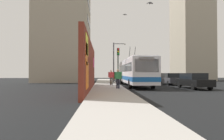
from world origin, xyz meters
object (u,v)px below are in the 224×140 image
city_bus (134,71)px  pedestrian_midblock (111,76)px  street_lamp (115,59)px  parked_car_dark_gray (170,79)px  pedestrian_at_curb (118,77)px  parked_car_black (193,80)px  traffic_light (118,60)px

city_bus → pedestrian_midblock: city_bus is taller
street_lamp → parked_car_dark_gray: bearing=-115.4°
pedestrian_at_curb → street_lamp: bearing=-2.9°
parked_car_black → traffic_light: (3.25, 7.35, 2.25)m
pedestrian_midblock → street_lamp: bearing=-9.1°
city_bus → parked_car_dark_gray: city_bus is taller
parked_car_dark_gray → pedestrian_at_curb: pedestrian_at_curb is taller
pedestrian_at_curb → traffic_light: (4.16, -0.39, 1.89)m
pedestrian_at_curb → traffic_light: size_ratio=0.40×
street_lamp → parked_car_black: bearing=-143.5°
pedestrian_midblock → pedestrian_at_curb: bearing=-175.8°
parked_car_black → traffic_light: traffic_light is taller
parked_car_black → parked_car_dark_gray: bearing=-0.0°
traffic_light → street_lamp: 6.53m
parked_car_dark_gray → pedestrian_midblock: pedestrian_midblock is taller
pedestrian_at_curb → pedestrian_midblock: (5.01, 0.37, 0.02)m
parked_car_dark_gray → pedestrian_midblock: bearing=105.3°
traffic_light → pedestrian_midblock: bearing=41.8°
traffic_light → street_lamp: street_lamp is taller
street_lamp → pedestrian_midblock: bearing=170.9°
pedestrian_at_curb → parked_car_dark_gray: bearing=-46.9°
pedestrian_midblock → traffic_light: traffic_light is taller
city_bus → parked_car_dark_gray: size_ratio=2.59×
parked_car_black → parked_car_dark_gray: same height
pedestrian_midblock → street_lamp: (5.65, -0.90, 2.47)m
parked_car_dark_gray → pedestrian_midblock: 8.42m
parked_car_black → pedestrian_at_curb: size_ratio=2.59×
pedestrian_at_curb → pedestrian_midblock: 5.03m
city_bus → traffic_light: bearing=119.1°
parked_car_black → parked_car_dark_gray: size_ratio=0.96×
traffic_light → street_lamp: bearing=-1.2°
parked_car_black → pedestrian_midblock: (4.10, 8.11, 0.38)m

